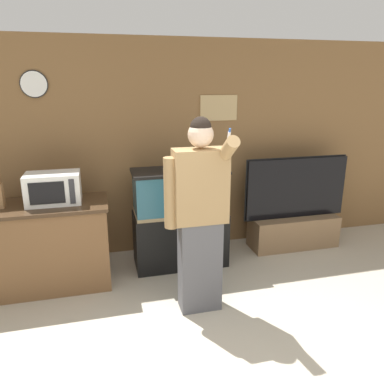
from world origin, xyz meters
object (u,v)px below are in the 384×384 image
Objects in this scene: aquarium_on_stand at (180,218)px; tv_on_stand at (294,221)px; microwave at (53,188)px; counter_island at (44,246)px; person_standing at (199,215)px.

aquarium_on_stand is 0.84× the size of tv_on_stand.
counter_island is at bearing -172.61° from microwave.
counter_island is 2.53× the size of microwave.
counter_island is at bearing 151.52° from person_standing.
tv_on_stand is at bearing 4.40° from aquarium_on_stand.
counter_island is at bearing -175.04° from tv_on_stand.
tv_on_stand is at bearing 33.85° from person_standing.
microwave reaches higher than tv_on_stand.
person_standing reaches higher than aquarium_on_stand.
person_standing is at bearing -91.50° from aquarium_on_stand.
person_standing is at bearing -31.74° from microwave.
microwave is (0.15, 0.02, 0.61)m from counter_island.
person_standing is at bearing -146.15° from tv_on_stand.
microwave reaches higher than aquarium_on_stand.
counter_island is 0.63m from microwave.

